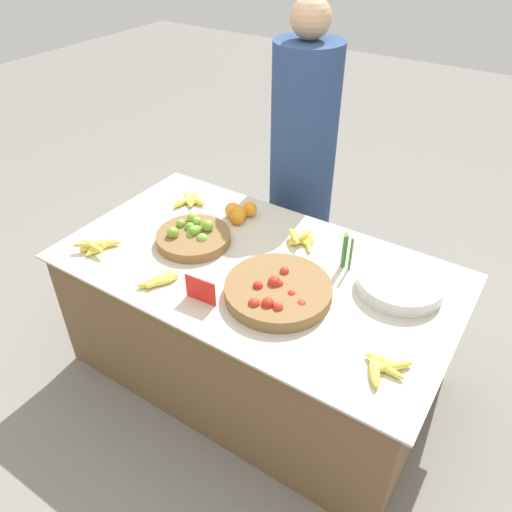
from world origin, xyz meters
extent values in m
plane|color=gray|center=(0.00, 0.00, 0.00)|extent=(12.00, 12.00, 0.00)
cube|color=brown|center=(0.00, 0.00, 0.33)|extent=(1.67, 0.93, 0.66)
cube|color=beige|center=(0.00, 0.00, 0.67)|extent=(1.74, 0.97, 0.01)
cylinder|color=olive|center=(-0.34, -0.01, 0.70)|extent=(0.34, 0.34, 0.05)
sphere|color=#7AB238|center=(-0.34, -0.01, 0.74)|extent=(0.05, 0.05, 0.05)
sphere|color=#7AB238|center=(-0.34, 0.01, 0.73)|extent=(0.05, 0.05, 0.05)
sphere|color=#89BC42|center=(-0.28, -0.02, 0.72)|extent=(0.05, 0.05, 0.05)
sphere|color=#7AB238|center=(-0.40, -0.08, 0.74)|extent=(0.05, 0.05, 0.05)
sphere|color=#89BC42|center=(-0.38, 0.06, 0.73)|extent=(0.04, 0.04, 0.04)
sphere|color=#89BC42|center=(-0.36, -0.01, 0.71)|extent=(0.04, 0.04, 0.04)
sphere|color=#6BA333|center=(-0.34, 0.02, 0.70)|extent=(0.04, 0.04, 0.04)
sphere|color=#7AB238|center=(-0.30, 0.05, 0.74)|extent=(0.06, 0.06, 0.06)
sphere|color=#89BC42|center=(-0.35, -0.01, 0.72)|extent=(0.05, 0.05, 0.05)
sphere|color=#89BC42|center=(-0.41, 0.07, 0.74)|extent=(0.05, 0.05, 0.05)
sphere|color=#7AB238|center=(-0.34, -0.02, 0.70)|extent=(0.05, 0.05, 0.05)
sphere|color=#6BA333|center=(-0.38, 0.02, 0.72)|extent=(0.05, 0.05, 0.05)
sphere|color=#7AB238|center=(-0.43, 0.01, 0.73)|extent=(0.04, 0.04, 0.04)
cylinder|color=olive|center=(0.19, -0.12, 0.70)|extent=(0.43, 0.43, 0.06)
sphere|color=red|center=(0.16, -0.04, 0.73)|extent=(0.04, 0.04, 0.04)
sphere|color=red|center=(0.25, -0.13, 0.72)|extent=(0.04, 0.04, 0.04)
sphere|color=red|center=(0.12, -0.17, 0.73)|extent=(0.04, 0.04, 0.04)
sphere|color=red|center=(0.25, -0.24, 0.73)|extent=(0.04, 0.04, 0.04)
sphere|color=red|center=(0.20, -0.08, 0.70)|extent=(0.04, 0.04, 0.04)
sphere|color=red|center=(0.07, -0.04, 0.70)|extent=(0.05, 0.05, 0.05)
sphere|color=red|center=(0.18, -0.12, 0.73)|extent=(0.04, 0.04, 0.04)
sphere|color=red|center=(0.31, -0.16, 0.71)|extent=(0.05, 0.05, 0.05)
sphere|color=red|center=(0.18, -0.06, 0.71)|extent=(0.04, 0.04, 0.04)
sphere|color=red|center=(0.17, -0.12, 0.73)|extent=(0.05, 0.05, 0.05)
sphere|color=red|center=(0.16, -0.27, 0.72)|extent=(0.05, 0.05, 0.05)
sphere|color=red|center=(0.21, -0.24, 0.73)|extent=(0.05, 0.05, 0.05)
sphere|color=red|center=(0.23, -0.10, 0.70)|extent=(0.04, 0.04, 0.04)
sphere|color=orange|center=(-0.26, 0.23, 0.71)|extent=(0.07, 0.07, 0.07)
sphere|color=orange|center=(-0.25, 0.33, 0.71)|extent=(0.07, 0.07, 0.07)
sphere|color=orange|center=(-0.31, 0.27, 0.71)|extent=(0.08, 0.08, 0.08)
sphere|color=orange|center=(-0.27, 0.26, 0.71)|extent=(0.08, 0.08, 0.08)
cylinder|color=silver|center=(0.58, 0.19, 0.70)|extent=(0.35, 0.35, 0.06)
cube|color=red|center=(-0.06, -0.31, 0.73)|extent=(0.14, 0.02, 0.11)
cylinder|color=#428438|center=(0.32, 0.19, 0.75)|extent=(0.01, 0.01, 0.16)
cylinder|color=#428438|center=(0.35, 0.20, 0.75)|extent=(0.01, 0.01, 0.16)
cylinder|color=#428438|center=(0.33, 0.20, 0.75)|extent=(0.01, 0.01, 0.16)
cylinder|color=#428438|center=(0.31, 0.22, 0.75)|extent=(0.01, 0.01, 0.16)
cylinder|color=#428438|center=(0.31, 0.21, 0.75)|extent=(0.01, 0.01, 0.16)
ellipsoid|color=#EFDB4C|center=(0.08, 0.26, 0.68)|extent=(0.13, 0.08, 0.03)
ellipsoid|color=#EFDB4C|center=(0.12, 0.26, 0.68)|extent=(0.10, 0.14, 0.03)
ellipsoid|color=#EFDB4C|center=(0.07, 0.27, 0.68)|extent=(0.14, 0.09, 0.03)
ellipsoid|color=#EFDB4C|center=(0.08, 0.26, 0.69)|extent=(0.10, 0.13, 0.03)
ellipsoid|color=#EFDB4C|center=(0.08, 0.26, 0.71)|extent=(0.06, 0.12, 0.03)
ellipsoid|color=#EFDB4C|center=(0.05, 0.24, 0.71)|extent=(0.11, 0.11, 0.03)
ellipsoid|color=#EFDB4C|center=(-0.61, 0.28, 0.69)|extent=(0.13, 0.13, 0.03)
ellipsoid|color=#EFDB4C|center=(-0.56, 0.28, 0.69)|extent=(0.14, 0.06, 0.04)
ellipsoid|color=#EFDB4C|center=(-0.60, 0.22, 0.69)|extent=(0.04, 0.13, 0.03)
ellipsoid|color=#EFDB4C|center=(-0.57, 0.28, 0.69)|extent=(0.10, 0.15, 0.03)
ellipsoid|color=#EFDB4C|center=(-0.66, -0.27, 0.69)|extent=(0.13, 0.14, 0.03)
ellipsoid|color=#EFDB4C|center=(-0.65, -0.30, 0.68)|extent=(0.05, 0.14, 0.03)
ellipsoid|color=#EFDB4C|center=(-0.69, -0.30, 0.69)|extent=(0.07, 0.14, 0.03)
ellipsoid|color=#EFDB4C|center=(-0.66, -0.30, 0.69)|extent=(0.06, 0.12, 0.04)
ellipsoid|color=#EFDB4C|center=(-0.66, -0.32, 0.71)|extent=(0.15, 0.04, 0.03)
ellipsoid|color=#EFDB4C|center=(-0.69, -0.33, 0.71)|extent=(0.12, 0.11, 0.03)
ellipsoid|color=#EFDB4C|center=(0.67, -0.23, 0.69)|extent=(0.13, 0.03, 0.03)
ellipsoid|color=#EFDB4C|center=(0.71, -0.24, 0.69)|extent=(0.13, 0.13, 0.03)
ellipsoid|color=#EFDB4C|center=(0.69, -0.26, 0.68)|extent=(0.14, 0.04, 0.03)
ellipsoid|color=#EFDB4C|center=(0.67, -0.29, 0.69)|extent=(0.10, 0.14, 0.03)
ellipsoid|color=#EFDB4C|center=(-0.27, -0.32, 0.69)|extent=(0.05, 0.15, 0.04)
ellipsoid|color=#EFDB4C|center=(-0.27, -0.34, 0.69)|extent=(0.12, 0.14, 0.03)
ellipsoid|color=#EFDB4C|center=(-0.26, -0.31, 0.69)|extent=(0.10, 0.14, 0.03)
ellipsoid|color=#EFDB4C|center=(-0.26, -0.31, 0.69)|extent=(0.10, 0.10, 0.03)
cylinder|color=navy|center=(-0.22, 0.82, 0.71)|extent=(0.36, 0.36, 1.41)
sphere|color=tan|center=(-0.22, 0.82, 1.51)|extent=(0.20, 0.20, 0.20)
camera|label=1|loc=(0.94, -1.45, 2.00)|focal=35.00mm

